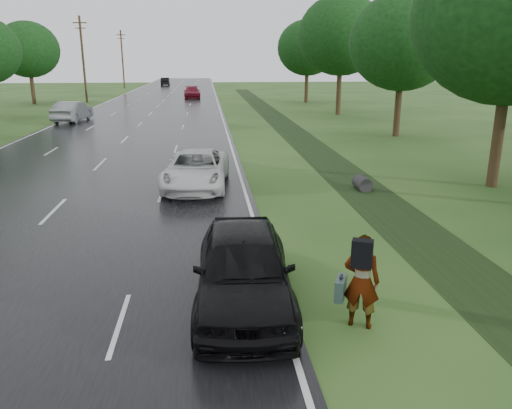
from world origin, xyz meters
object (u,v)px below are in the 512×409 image
object	(u,v)px
pedestrian	(360,280)
white_pickup	(196,169)
silver_sedan	(72,111)
dark_sedan	(244,268)

from	to	relation	value
pedestrian	white_pickup	xyz separation A→B (m)	(-3.32, 11.33, -0.21)
white_pickup	silver_sedan	bearing A→B (deg)	119.73
pedestrian	dark_sedan	distance (m)	2.39
white_pickup	dark_sedan	world-z (taller)	dark_sedan
dark_sedan	silver_sedan	distance (m)	35.83
pedestrian	white_pickup	world-z (taller)	pedestrian
white_pickup	dark_sedan	bearing A→B (deg)	-78.35
white_pickup	dark_sedan	size ratio (longest dim) A/B	1.06
pedestrian	dark_sedan	world-z (taller)	pedestrian
pedestrian	white_pickup	distance (m)	11.81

